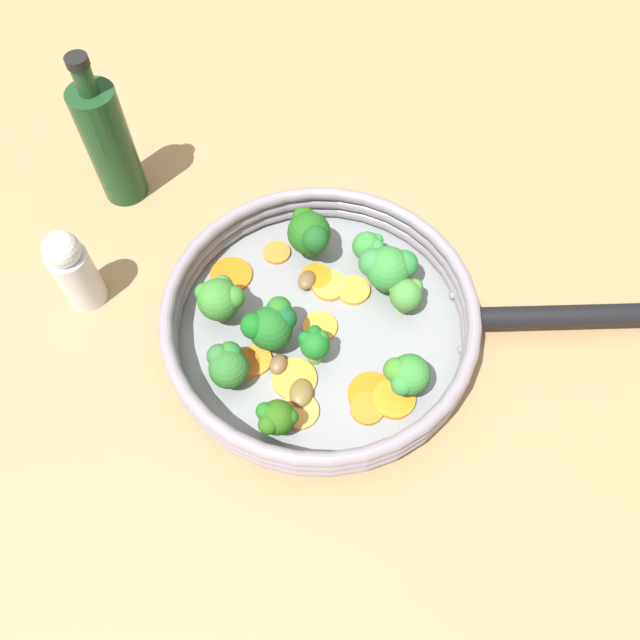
% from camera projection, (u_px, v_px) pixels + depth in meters
% --- Properties ---
extents(ground_plane, '(4.00, 4.00, 0.00)m').
position_uv_depth(ground_plane, '(320.00, 334.00, 0.64)').
color(ground_plane, '#9B774D').
extents(skillet, '(0.29, 0.29, 0.01)m').
position_uv_depth(skillet, '(320.00, 331.00, 0.63)').
color(skillet, gray).
rests_on(skillet, ground_plane).
extents(skillet_rim_wall, '(0.31, 0.31, 0.04)m').
position_uv_depth(skillet_rim_wall, '(320.00, 317.00, 0.61)').
color(skillet_rim_wall, gray).
rests_on(skillet_rim_wall, skillet).
extents(skillet_handle, '(0.03, 0.24, 0.02)m').
position_uv_depth(skillet_handle, '(586.00, 315.00, 0.62)').
color(skillet_handle, black).
rests_on(skillet_handle, skillet).
extents(skillet_rivet_left, '(0.01, 0.01, 0.01)m').
position_uv_depth(skillet_rivet_left, '(462.00, 350.00, 0.61)').
color(skillet_rivet_left, gray).
rests_on(skillet_rivet_left, skillet).
extents(skillet_rivet_right, '(0.01, 0.01, 0.01)m').
position_uv_depth(skillet_rivet_right, '(453.00, 295.00, 0.64)').
color(skillet_rivet_right, gray).
rests_on(skillet_rivet_right, skillet).
extents(carrot_slice_0, '(0.05, 0.05, 0.00)m').
position_uv_depth(carrot_slice_0, '(231.00, 275.00, 0.65)').
color(carrot_slice_0, orange).
rests_on(carrot_slice_0, skillet).
extents(carrot_slice_1, '(0.05, 0.05, 0.01)m').
position_uv_depth(carrot_slice_1, '(353.00, 290.00, 0.64)').
color(carrot_slice_1, orange).
rests_on(carrot_slice_1, skillet).
extents(carrot_slice_2, '(0.04, 0.04, 0.00)m').
position_uv_depth(carrot_slice_2, '(277.00, 253.00, 0.67)').
color(carrot_slice_2, orange).
rests_on(carrot_slice_2, skillet).
extents(carrot_slice_3, '(0.05, 0.05, 0.01)m').
position_uv_depth(carrot_slice_3, '(330.00, 285.00, 0.65)').
color(carrot_slice_3, orange).
rests_on(carrot_slice_3, skillet).
extents(carrot_slice_4, '(0.05, 0.05, 0.01)m').
position_uv_depth(carrot_slice_4, '(243.00, 365.00, 0.60)').
color(carrot_slice_4, '#D65F18').
rests_on(carrot_slice_4, skillet).
extents(carrot_slice_5, '(0.06, 0.06, 0.00)m').
position_uv_depth(carrot_slice_5, '(294.00, 379.00, 0.59)').
color(carrot_slice_5, orange).
rests_on(carrot_slice_5, skillet).
extents(carrot_slice_6, '(0.06, 0.06, 0.00)m').
position_uv_depth(carrot_slice_6, '(372.00, 394.00, 0.59)').
color(carrot_slice_6, orange).
rests_on(carrot_slice_6, skillet).
extents(carrot_slice_7, '(0.04, 0.04, 0.01)m').
position_uv_depth(carrot_slice_7, '(312.00, 277.00, 0.65)').
color(carrot_slice_7, orange).
rests_on(carrot_slice_7, skillet).
extents(carrot_slice_8, '(0.05, 0.05, 0.00)m').
position_uv_depth(carrot_slice_8, '(318.00, 327.00, 0.62)').
color(carrot_slice_8, orange).
rests_on(carrot_slice_8, skillet).
extents(carrot_slice_9, '(0.05, 0.05, 0.00)m').
position_uv_depth(carrot_slice_9, '(300.00, 411.00, 0.58)').
color(carrot_slice_9, '#EB983F').
rests_on(carrot_slice_9, skillet).
extents(carrot_slice_10, '(0.04, 0.04, 0.00)m').
position_uv_depth(carrot_slice_10, '(255.00, 360.00, 0.60)').
color(carrot_slice_10, orange).
rests_on(carrot_slice_10, skillet).
extents(carrot_slice_11, '(0.05, 0.05, 0.00)m').
position_uv_depth(carrot_slice_11, '(367.00, 409.00, 0.58)').
color(carrot_slice_11, orange).
rests_on(carrot_slice_11, skillet).
extents(carrot_slice_12, '(0.06, 0.06, 0.00)m').
position_uv_depth(carrot_slice_12, '(394.00, 399.00, 0.58)').
color(carrot_slice_12, orange).
rests_on(carrot_slice_12, skillet).
extents(broccoli_floret_0, '(0.05, 0.06, 0.06)m').
position_uv_depth(broccoli_floret_0, '(388.00, 267.00, 0.62)').
color(broccoli_floret_0, '#87B169').
rests_on(broccoli_floret_0, skillet).
extents(broccoli_floret_1, '(0.03, 0.03, 0.04)m').
position_uv_depth(broccoli_floret_1, '(315.00, 344.00, 0.58)').
color(broccoli_floret_1, '#72A44D').
rests_on(broccoli_floret_1, skillet).
extents(broccoli_floret_2, '(0.06, 0.05, 0.06)m').
position_uv_depth(broccoli_floret_2, '(309.00, 232.00, 0.64)').
color(broccoli_floret_2, '#8EB368').
rests_on(broccoli_floret_2, skillet).
extents(broccoli_floret_3, '(0.03, 0.03, 0.04)m').
position_uv_depth(broccoli_floret_3, '(369.00, 246.00, 0.65)').
color(broccoli_floret_3, '#6E974F').
rests_on(broccoli_floret_3, skillet).
extents(broccoli_floret_4, '(0.03, 0.03, 0.04)m').
position_uv_depth(broccoli_floret_4, '(406.00, 294.00, 0.62)').
color(broccoli_floret_4, '#7BA64D').
rests_on(broccoli_floret_4, skillet).
extents(broccoli_floret_5, '(0.03, 0.04, 0.04)m').
position_uv_depth(broccoli_floret_5, '(276.00, 418.00, 0.55)').
color(broccoli_floret_5, '#7DAB6C').
rests_on(broccoli_floret_5, skillet).
extents(broccoli_floret_6, '(0.04, 0.04, 0.04)m').
position_uv_depth(broccoli_floret_6, '(228.00, 364.00, 0.58)').
color(broccoli_floret_6, '#709D5F').
rests_on(broccoli_floret_6, skillet).
extents(broccoli_floret_7, '(0.05, 0.05, 0.05)m').
position_uv_depth(broccoli_floret_7, '(271.00, 325.00, 0.59)').
color(broccoli_floret_7, '#8BB769').
rests_on(broccoli_floret_7, skillet).
extents(broccoli_floret_8, '(0.05, 0.05, 0.05)m').
position_uv_depth(broccoli_floret_8, '(220.00, 298.00, 0.60)').
color(broccoli_floret_8, '#678E51').
rests_on(broccoli_floret_8, skillet).
extents(broccoli_floret_9, '(0.04, 0.04, 0.05)m').
position_uv_depth(broccoli_floret_9, '(406.00, 375.00, 0.56)').
color(broccoli_floret_9, '#80B45C').
rests_on(broccoli_floret_9, skillet).
extents(mushroom_piece_0, '(0.03, 0.03, 0.01)m').
position_uv_depth(mushroom_piece_0, '(307.00, 280.00, 0.65)').
color(mushroom_piece_0, brown).
rests_on(mushroom_piece_0, skillet).
extents(mushroom_piece_1, '(0.03, 0.02, 0.01)m').
position_uv_depth(mushroom_piece_1, '(278.00, 364.00, 0.60)').
color(mushroom_piece_1, brown).
rests_on(mushroom_piece_1, skillet).
extents(mushroom_piece_2, '(0.03, 0.03, 0.01)m').
position_uv_depth(mushroom_piece_2, '(301.00, 393.00, 0.58)').
color(mushroom_piece_2, brown).
rests_on(mushroom_piece_2, skillet).
extents(salt_shaker, '(0.04, 0.04, 0.10)m').
position_uv_depth(salt_shaker, '(73.00, 270.00, 0.62)').
color(salt_shaker, silver).
rests_on(salt_shaker, ground_plane).
extents(oil_bottle, '(0.05, 0.05, 0.18)m').
position_uv_depth(oil_bottle, '(109.00, 143.00, 0.67)').
color(oil_bottle, '#193D1E').
rests_on(oil_bottle, ground_plane).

